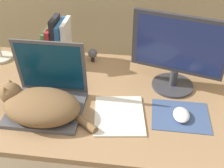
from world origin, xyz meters
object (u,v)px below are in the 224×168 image
object	(u,v)px
cat	(40,105)
notepad	(119,115)
book_row	(58,43)
computer_mouse	(181,115)
laptop	(47,96)
external_monitor	(178,52)
webcam	(93,54)

from	to	relation	value
cat	notepad	bearing A→B (deg)	7.72
cat	book_row	bearing A→B (deg)	96.06
computer_mouse	book_row	bearing A→B (deg)	149.05
cat	laptop	bearing A→B (deg)	82.88
computer_mouse	laptop	bearing A→B (deg)	179.41
book_row	external_monitor	bearing A→B (deg)	-14.59
external_monitor	webcam	xyz separation A→B (m)	(-0.43, 0.18, -0.14)
external_monitor	notepad	bearing A→B (deg)	-133.55
laptop	book_row	distance (m)	0.39
notepad	webcam	world-z (taller)	webcam
external_monitor	computer_mouse	bearing A→B (deg)	-83.16
computer_mouse	notepad	distance (m)	0.26
external_monitor	book_row	xyz separation A→B (m)	(-0.61, 0.16, -0.08)
laptop	external_monitor	distance (m)	0.61
cat	book_row	distance (m)	0.46
laptop	book_row	bearing A→B (deg)	98.60
notepad	cat	bearing A→B (deg)	-172.28
cat	external_monitor	bearing A→B (deg)	27.31
cat	computer_mouse	xyz separation A→B (m)	(0.59, 0.07, -0.04)
cat	notepad	size ratio (longest dim) A/B	1.60
external_monitor	cat	bearing A→B (deg)	-152.69
laptop	webcam	world-z (taller)	laptop
external_monitor	book_row	bearing A→B (deg)	165.41
computer_mouse	notepad	xyz separation A→B (m)	(-0.26, -0.02, -0.01)
cat	external_monitor	xyz separation A→B (m)	(0.57, 0.29, 0.13)
cat	computer_mouse	world-z (taller)	cat
laptop	external_monitor	world-z (taller)	external_monitor
laptop	webcam	distance (m)	0.42
computer_mouse	webcam	distance (m)	0.61
laptop	cat	bearing A→B (deg)	-97.12
book_row	webcam	size ratio (longest dim) A/B	3.36
external_monitor	notepad	world-z (taller)	external_monitor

